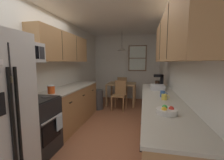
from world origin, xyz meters
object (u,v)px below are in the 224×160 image
object	(u,v)px
dish_rack	(157,87)
fruit_bowl	(167,111)
trash_bin	(98,99)
dining_chair_far	(122,87)
stove_range	(34,126)
mug_spare	(164,97)
dining_table	(122,86)
dining_chair_near	(120,94)
mug_by_coffeemaker	(163,94)
table_serving_bowl	(123,82)
coffee_maker	(160,80)
storage_canister	(51,89)
microwave_over_range	(23,52)

from	to	relation	value
dish_rack	fruit_bowl	bearing A→B (deg)	-91.17
trash_bin	fruit_bowl	bearing A→B (deg)	-58.62
dining_chair_far	stove_range	bearing A→B (deg)	-102.53
dining_chair_far	mug_spare	world-z (taller)	mug_spare
dining_table	trash_bin	size ratio (longest dim) A/B	1.57
dining_chair_near	mug_by_coffeemaker	bearing A→B (deg)	-62.03
dining_chair_far	dish_rack	distance (m)	2.84
dining_chair_far	table_serving_bowl	distance (m)	0.63
table_serving_bowl	dining_chair_far	bearing A→B (deg)	100.87
stove_range	mug_by_coffeemaker	distance (m)	2.17
coffee_maker	stove_range	bearing A→B (deg)	-138.30
trash_bin	table_serving_bowl	bearing A→B (deg)	51.41
dining_table	storage_canister	bearing A→B (deg)	-108.87
trash_bin	dining_chair_far	bearing A→B (deg)	67.87
dining_table	dish_rack	size ratio (longest dim) A/B	2.85
dining_table	coffee_maker	bearing A→B (deg)	-50.91
trash_bin	dining_table	bearing A→B (deg)	50.14
stove_range	trash_bin	distance (m)	2.52
dining_table	fruit_bowl	size ratio (longest dim) A/B	4.22
trash_bin	dish_rack	world-z (taller)	dish_rack
storage_canister	mug_spare	distance (m)	2.03
mug_by_coffeemaker	fruit_bowl	bearing A→B (deg)	-93.95
microwave_over_range	dining_table	world-z (taller)	microwave_over_range
mug_spare	dining_chair_near	bearing A→B (deg)	115.87
coffee_maker	dish_rack	size ratio (longest dim) A/B	0.84
stove_range	coffee_maker	bearing A→B (deg)	41.70
stove_range	dining_chair_far	size ratio (longest dim) A/B	1.22
dining_chair_near	dish_rack	size ratio (longest dim) A/B	2.65
dining_chair_near	fruit_bowl	world-z (taller)	fruit_bowl
trash_bin	mug_by_coffeemaker	distance (m)	2.61
mug_by_coffeemaker	table_serving_bowl	distance (m)	2.91
coffee_maker	fruit_bowl	bearing A→B (deg)	-93.37
table_serving_bowl	dish_rack	bearing A→B (deg)	-63.21
microwave_over_range	dining_chair_near	bearing A→B (deg)	67.60
mug_by_coffeemaker	table_serving_bowl	size ratio (longest dim) A/B	0.59
stove_range	dish_rack	world-z (taller)	stove_range
storage_canister	table_serving_bowl	size ratio (longest dim) A/B	0.81
coffee_maker	storage_canister	bearing A→B (deg)	-147.21
microwave_over_range	mug_spare	distance (m)	2.29
stove_range	fruit_bowl	xyz separation A→B (m)	(1.96, -0.23, 0.47)
microwave_over_range	dish_rack	world-z (taller)	microwave_over_range
storage_canister	mug_by_coffeemaker	distance (m)	2.03
dining_chair_far	mug_spare	xyz separation A→B (m)	(1.15, -3.46, 0.44)
dining_chair_near	mug_spare	xyz separation A→B (m)	(1.05, -2.17, 0.44)
dining_table	storage_canister	world-z (taller)	storage_canister
coffee_maker	dish_rack	distance (m)	0.53
trash_bin	mug_spare	bearing A→B (deg)	-49.86
dining_chair_far	coffee_maker	world-z (taller)	coffee_maker
microwave_over_range	storage_canister	size ratio (longest dim) A/B	3.58
dining_chair_near	coffee_maker	world-z (taller)	coffee_maker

